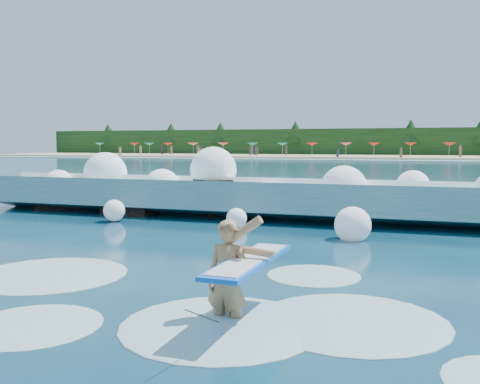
% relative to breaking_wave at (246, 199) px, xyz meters
% --- Properties ---
extents(ground, '(200.00, 200.00, 0.00)m').
position_rel_breaking_wave_xyz_m(ground, '(-0.06, -6.59, -0.53)').
color(ground, '#07283E').
rests_on(ground, ground).
extents(beach, '(140.00, 20.00, 0.40)m').
position_rel_breaking_wave_xyz_m(beach, '(-0.06, 71.41, -0.33)').
color(beach, tan).
rests_on(beach, ground).
extents(wet_band, '(140.00, 5.00, 0.08)m').
position_rel_breaking_wave_xyz_m(wet_band, '(-0.06, 60.41, -0.49)').
color(wet_band, silver).
rests_on(wet_band, ground).
extents(treeline, '(140.00, 4.00, 5.00)m').
position_rel_breaking_wave_xyz_m(treeline, '(-0.06, 81.41, 1.97)').
color(treeline, black).
rests_on(treeline, ground).
extents(breaking_wave, '(17.72, 2.77, 1.53)m').
position_rel_breaking_wave_xyz_m(breaking_wave, '(0.00, 0.00, 0.00)').
color(breaking_wave, teal).
rests_on(breaking_wave, ground).
extents(rock_cluster, '(8.29, 3.13, 1.33)m').
position_rel_breaking_wave_xyz_m(rock_cluster, '(-4.07, 0.18, -0.11)').
color(rock_cluster, black).
rests_on(rock_cluster, ground).
extents(surfer_with_board, '(0.85, 2.80, 1.59)m').
position_rel_breaking_wave_xyz_m(surfer_with_board, '(3.09, -9.57, 0.05)').
color(surfer_with_board, '#A9794F').
rests_on(surfer_with_board, ground).
extents(wave_spray, '(15.15, 4.87, 2.28)m').
position_rel_breaking_wave_xyz_m(wave_spray, '(-0.52, -0.13, 0.51)').
color(wave_spray, white).
rests_on(wave_spray, ground).
extents(surf_foam, '(9.17, 5.44, 0.14)m').
position_rel_breaking_wave_xyz_m(surf_foam, '(2.21, -9.07, -0.53)').
color(surf_foam, silver).
rests_on(surf_foam, ground).
extents(beach_umbrellas, '(114.40, 6.84, 0.50)m').
position_rel_breaking_wave_xyz_m(beach_umbrellas, '(-0.04, 73.56, 1.72)').
color(beach_umbrellas, '#15886F').
rests_on(beach_umbrellas, ground).
extents(beachgoers, '(102.35, 12.55, 1.94)m').
position_rel_breaking_wave_xyz_m(beachgoers, '(-7.41, 69.36, 0.57)').
color(beachgoers, '#3F332D').
rests_on(beachgoers, ground).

